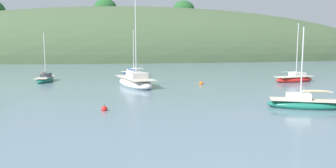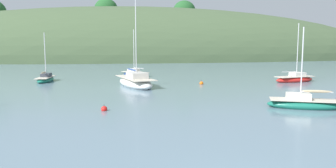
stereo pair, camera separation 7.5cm
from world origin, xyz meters
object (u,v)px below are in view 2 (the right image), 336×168
sailboat_navy_dinghy (135,82)px  mooring_buoy_outer (104,109)px  sailboat_red_portside (295,79)px  sailboat_grey_yawl (303,103)px  sailboat_cream_ketch (135,74)px  sailboat_teal_outer (46,79)px  mooring_buoy_inner (201,83)px

sailboat_navy_dinghy → mooring_buoy_outer: bearing=-101.8°
sailboat_red_portside → sailboat_grey_yawl: sailboat_red_portside is taller
sailboat_cream_ketch → sailboat_grey_yawl: 27.89m
sailboat_cream_ketch → mooring_buoy_outer: size_ratio=12.50×
sailboat_red_portside → sailboat_cream_ketch: sailboat_red_portside is taller
sailboat_red_portside → sailboat_grey_yawl: size_ratio=1.19×
sailboat_grey_yawl → mooring_buoy_outer: sailboat_grey_yawl is taller
mooring_buoy_outer → sailboat_teal_outer: bearing=112.6°
sailboat_grey_yawl → mooring_buoy_inner: bearing=105.6°
sailboat_grey_yawl → sailboat_teal_outer: bearing=138.1°
sailboat_teal_outer → mooring_buoy_inner: (18.28, -5.32, -0.19)m
sailboat_red_portside → mooring_buoy_outer: 26.78m
sailboat_teal_outer → sailboat_navy_dinghy: size_ratio=0.61×
mooring_buoy_outer → mooring_buoy_inner: bearing=53.2°
sailboat_navy_dinghy → sailboat_red_portside: bearing=4.8°
sailboat_teal_outer → sailboat_navy_dinghy: 12.25m
sailboat_cream_ketch → sailboat_grey_yawl: sailboat_cream_ketch is taller
sailboat_teal_outer → mooring_buoy_inner: 19.04m
sailboat_teal_outer → mooring_buoy_inner: bearing=-16.2°
sailboat_navy_dinghy → mooring_buoy_outer: size_ratio=18.71×
mooring_buoy_outer → sailboat_cream_ketch: bearing=82.5°
sailboat_teal_outer → sailboat_red_portside: size_ratio=0.84×
sailboat_teal_outer → sailboat_red_portside: (30.23, -4.28, 0.03)m
sailboat_cream_ketch → sailboat_navy_dinghy: bearing=-92.2°
sailboat_navy_dinghy → mooring_buoy_outer: 13.51m
mooring_buoy_outer → sailboat_grey_yawl: bearing=-3.9°
mooring_buoy_outer → sailboat_navy_dinghy: bearing=78.2°
sailboat_teal_outer → sailboat_cream_ketch: sailboat_cream_ketch is taller
sailboat_cream_ketch → sailboat_grey_yawl: size_ratio=1.11×
sailboat_cream_ketch → mooring_buoy_inner: bearing=-56.4°
sailboat_cream_ketch → mooring_buoy_outer: (-3.21, -24.53, -0.20)m
sailboat_teal_outer → sailboat_cream_ketch: (11.15, 5.39, 0.00)m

